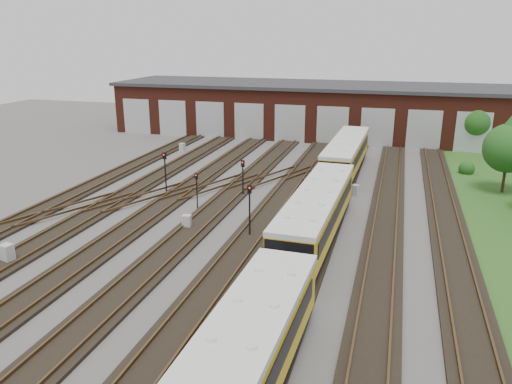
# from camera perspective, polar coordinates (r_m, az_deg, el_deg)

# --- Properties ---
(ground) EXTENTS (120.00, 120.00, 0.00)m
(ground) POSITION_cam_1_polar(r_m,az_deg,el_deg) (28.01, -7.34, -8.42)
(ground) COLOR #44413F
(ground) RESTS_ON ground
(track_network) EXTENTS (30.40, 70.00, 0.33)m
(track_network) POSITION_cam_1_polar(r_m,az_deg,el_deg) (28.51, -7.19, -7.69)
(track_network) COLOR black
(track_network) RESTS_ON ground
(maintenance_shed) EXTENTS (51.00, 12.50, 6.35)m
(maintenance_shed) POSITION_cam_1_polar(r_m,az_deg,el_deg) (64.44, 6.81, 9.42)
(maintenance_shed) COLOR #562015
(maintenance_shed) RESTS_ON ground
(metro_train) EXTENTS (2.91, 46.25, 2.93)m
(metro_train) POSITION_cam_1_polar(r_m,az_deg,el_deg) (30.41, 6.96, -2.52)
(metro_train) COLOR black
(metro_train) RESTS_ON ground
(signal_mast_0) EXTENTS (0.28, 0.26, 3.28)m
(signal_mast_0) POSITION_cam_1_polar(r_m,az_deg,el_deg) (40.57, -10.36, 2.87)
(signal_mast_0) COLOR black
(signal_mast_0) RESTS_ON ground
(signal_mast_1) EXTENTS (0.24, 0.22, 2.67)m
(signal_mast_1) POSITION_cam_1_polar(r_m,az_deg,el_deg) (36.39, -6.79, 0.69)
(signal_mast_1) COLOR black
(signal_mast_1) RESTS_ON ground
(signal_mast_2) EXTENTS (0.27, 0.25, 2.90)m
(signal_mast_2) POSITION_cam_1_polar(r_m,az_deg,el_deg) (38.93, -1.52, 2.18)
(signal_mast_2) COLOR black
(signal_mast_2) RESTS_ON ground
(signal_mast_3) EXTENTS (0.30, 0.28, 3.44)m
(signal_mast_3) POSITION_cam_1_polar(r_m,az_deg,el_deg) (30.79, -0.74, -1.41)
(signal_mast_3) COLOR black
(signal_mast_3) RESTS_ON ground
(relay_cabinet_0) EXTENTS (0.76, 0.68, 1.09)m
(relay_cabinet_0) POSITION_cam_1_polar(r_m,az_deg,el_deg) (31.23, -26.54, -6.32)
(relay_cabinet_0) COLOR #B8BBBE
(relay_cabinet_0) RESTS_ON ground
(relay_cabinet_1) EXTENTS (0.66, 0.59, 0.93)m
(relay_cabinet_1) POSITION_cam_1_polar(r_m,az_deg,el_deg) (55.01, -8.42, 5.05)
(relay_cabinet_1) COLOR #B8BBBE
(relay_cabinet_1) RESTS_ON ground
(relay_cabinet_2) EXTENTS (0.61, 0.53, 0.93)m
(relay_cabinet_2) POSITION_cam_1_polar(r_m,az_deg,el_deg) (33.06, -7.91, -3.40)
(relay_cabinet_2) COLOR #B8BBBE
(relay_cabinet_2) RESTS_ON ground
(relay_cabinet_3) EXTENTS (0.66, 0.61, 0.88)m
(relay_cabinet_3) POSITION_cam_1_polar(r_m,az_deg,el_deg) (39.18, 8.48, -0.11)
(relay_cabinet_3) COLOR #B8BBBE
(relay_cabinet_3) RESTS_ON ground
(relay_cabinet_4) EXTENTS (0.67, 0.62, 0.89)m
(relay_cabinet_4) POSITION_cam_1_polar(r_m,az_deg,el_deg) (40.16, 11.30, 0.19)
(relay_cabinet_4) COLOR #B8BBBE
(relay_cabinet_4) RESTS_ON ground
(tree_0) EXTENTS (3.42, 3.42, 5.67)m
(tree_0) POSITION_cam_1_polar(r_m,az_deg,el_deg) (59.17, 23.91, 7.76)
(tree_0) COLOR #2D2314
(tree_0) RESTS_ON ground
(tree_2) EXTENTS (3.89, 3.89, 6.45)m
(tree_2) POSITION_cam_1_polar(r_m,az_deg,el_deg) (43.95, 26.99, 5.08)
(tree_2) COLOR #2D2314
(tree_2) RESTS_ON ground
(bush_1) EXTENTS (1.41, 1.41, 1.41)m
(bush_1) POSITION_cam_1_polar(r_m,az_deg,el_deg) (49.53, 22.97, 2.73)
(bush_1) COLOR #1F4915
(bush_1) RESTS_ON ground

